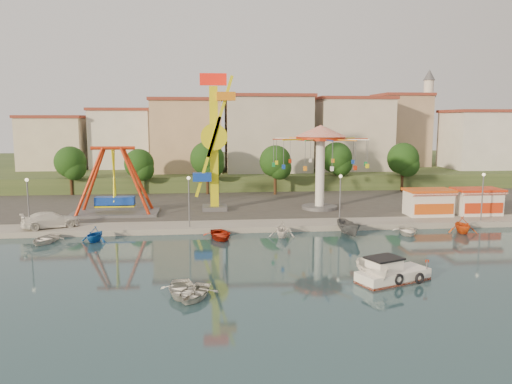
{
  "coord_description": "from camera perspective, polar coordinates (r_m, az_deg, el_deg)",
  "views": [
    {
      "loc": [
        -6.23,
        -38.34,
        11.67
      ],
      "look_at": [
        -0.92,
        14.0,
        4.0
      ],
      "focal_mm": 35.0,
      "sensor_mm": 36.0,
      "label": 1
    }
  ],
  "objects": [
    {
      "name": "moored_boat_4",
      "position": [
        49.92,
        3.0,
        -4.3
      ],
      "size": [
        3.13,
        3.45,
        1.59
      ],
      "primitive_type": "imported",
      "rotation": [
        0.0,
        0.0,
        -0.19
      ],
      "color": "white",
      "rests_on": "ground"
    },
    {
      "name": "tree_4",
      "position": [
        78.57,
        9.17,
        3.87
      ],
      "size": [
        4.86,
        4.86,
        7.6
      ],
      "color": "#382314",
      "rests_on": "quay_deck"
    },
    {
      "name": "booth_left",
      "position": [
        61.29,
        19.09,
        -1.09
      ],
      "size": [
        5.4,
        3.78,
        3.08
      ],
      "color": "white",
      "rests_on": "quay_deck"
    },
    {
      "name": "building_6",
      "position": [
        100.66,
        24.4,
        6.14
      ],
      "size": [
        8.23,
        8.98,
        12.36
      ],
      "primitive_type": "cube",
      "color": "silver",
      "rests_on": "hill_terrace"
    },
    {
      "name": "rowboat_a",
      "position": [
        34.29,
        -8.45,
        -10.98
      ],
      "size": [
        3.2,
        4.19,
        0.81
      ],
      "primitive_type": "imported",
      "rotation": [
        0.0,
        0.0,
        0.11
      ],
      "color": "silver",
      "rests_on": "ground"
    },
    {
      "name": "tree_5",
      "position": [
        80.04,
        16.46,
        3.68
      ],
      "size": [
        4.83,
        4.83,
        7.54
      ],
      "color": "#382314",
      "rests_on": "quay_deck"
    },
    {
      "name": "moored_boat_0",
      "position": [
        51.78,
        -22.99,
        -4.97
      ],
      "size": [
        3.54,
        4.24,
        0.75
      ],
      "primitive_type": "imported",
      "rotation": [
        0.0,
        0.0,
        -0.29
      ],
      "color": "silver",
      "rests_on": "ground"
    },
    {
      "name": "tree_3",
      "position": [
        73.67,
        2.22,
        3.53
      ],
      "size": [
        4.68,
        4.68,
        7.32
      ],
      "color": "#382314",
      "rests_on": "quay_deck"
    },
    {
      "name": "building_5",
      "position": [
        96.75,
        17.83,
        6.08
      ],
      "size": [
        12.77,
        10.96,
        11.21
      ],
      "primitive_type": "cube",
      "color": "tan",
      "rests_on": "hill_terrace"
    },
    {
      "name": "building_2",
      "position": [
        90.37,
        -7.06,
        6.29
      ],
      "size": [
        11.95,
        9.28,
        11.23
      ],
      "primitive_type": "cube",
      "color": "tan",
      "rests_on": "hill_terrace"
    },
    {
      "name": "wave_swinger",
      "position": [
        61.91,
        7.37,
        5.01
      ],
      "size": [
        11.6,
        11.6,
        10.4
      ],
      "color": "#59595E",
      "rests_on": "quay_deck"
    },
    {
      "name": "lamp_post_2",
      "position": [
        53.96,
        9.58,
        -0.96
      ],
      "size": [
        0.14,
        0.14,
        5.0
      ],
      "primitive_type": "cylinder",
      "color": "#59595E",
      "rests_on": "quay_deck"
    },
    {
      "name": "moored_boat_3",
      "position": [
        49.45,
        -4.13,
        -4.88
      ],
      "size": [
        3.58,
        4.51,
        0.84
      ],
      "primitive_type": "imported",
      "rotation": [
        0.0,
        0.0,
        0.18
      ],
      "color": "#AE210D",
      "rests_on": "ground"
    },
    {
      "name": "moored_boat_1",
      "position": [
        50.51,
        -17.96,
        -4.6
      ],
      "size": [
        3.2,
        3.46,
        1.5
      ],
      "primitive_type": "imported",
      "rotation": [
        0.0,
        0.0,
        -0.31
      ],
      "color": "#1353AE",
      "rests_on": "ground"
    },
    {
      "name": "skiff",
      "position": [
        37.38,
        13.19,
        -8.91
      ],
      "size": [
        2.1,
        4.1,
        1.51
      ],
      "primitive_type": "imported",
      "rotation": [
        0.0,
        0.0,
        0.17
      ],
      "color": "white",
      "rests_on": "ground"
    },
    {
      "name": "cabin_motorboat",
      "position": [
        38.01,
        15.18,
        -9.06
      ],
      "size": [
        5.9,
        4.04,
        1.94
      ],
      "rotation": [
        0.0,
        0.0,
        0.39
      ],
      "color": "white",
      "rests_on": "ground"
    },
    {
      "name": "asphalt_pad",
      "position": [
        69.51,
        -0.57,
        -0.87
      ],
      "size": [
        90.0,
        28.0,
        0.01
      ],
      "primitive_type": "cube",
      "color": "#4C4944",
      "rests_on": "quay_deck"
    },
    {
      "name": "ground",
      "position": [
        40.56,
        3.33,
        -8.44
      ],
      "size": [
        200.0,
        200.0,
        0.0
      ],
      "primitive_type": "plane",
      "color": "#16323C",
      "rests_on": "ground"
    },
    {
      "name": "quay_deck",
      "position": [
        101.17,
        -2.22,
        1.84
      ],
      "size": [
        200.0,
        100.0,
        0.6
      ],
      "primitive_type": "cube",
      "color": "#9E998E",
      "rests_on": "ground"
    },
    {
      "name": "building_4",
      "position": [
        94.1,
        9.87,
        5.7
      ],
      "size": [
        10.75,
        9.23,
        9.24
      ],
      "primitive_type": "cube",
      "color": "beige",
      "rests_on": "hill_terrace"
    },
    {
      "name": "lamp_post_1",
      "position": [
        52.08,
        -7.66,
        -1.25
      ],
      "size": [
        0.14,
        0.14,
        5.0
      ],
      "primitive_type": "cylinder",
      "color": "#59595E",
      "rests_on": "quay_deck"
    },
    {
      "name": "building_0",
      "position": [
        88.7,
        -23.73,
        5.83
      ],
      "size": [
        9.26,
        9.53,
        11.87
      ],
      "primitive_type": "cube",
      "color": "beige",
      "rests_on": "hill_terrace"
    },
    {
      "name": "booth_mid",
      "position": [
        64.02,
        23.94,
        -0.97
      ],
      "size": [
        5.4,
        3.78,
        3.08
      ],
      "color": "white",
      "rests_on": "quay_deck"
    },
    {
      "name": "moored_boat_6",
      "position": [
        53.51,
        16.88,
        -4.26
      ],
      "size": [
        3.29,
        4.07,
        0.75
      ],
      "primitive_type": "imported",
      "rotation": [
        0.0,
        0.0,
        -0.22
      ],
      "color": "white",
      "rests_on": "ground"
    },
    {
      "name": "rowboat_b",
      "position": [
        33.65,
        -7.14,
        -11.37
      ],
      "size": [
        3.74,
        4.36,
        0.76
      ],
      "primitive_type": "imported",
      "rotation": [
        0.0,
        0.0,
        -0.36
      ],
      "color": "beige",
      "rests_on": "ground"
    },
    {
      "name": "building_3",
      "position": [
        88.03,
        1.96,
        5.64
      ],
      "size": [
        12.59,
        10.5,
        9.2
      ],
      "primitive_type": "cube",
      "color": "beige",
      "rests_on": "hill_terrace"
    },
    {
      "name": "lamp_post_3",
      "position": [
        60.19,
        24.44,
        -0.64
      ],
      "size": [
        0.14,
        0.14,
        5.0
      ],
      "primitive_type": "cylinder",
      "color": "#59595E",
      "rests_on": "quay_deck"
    },
    {
      "name": "tree_0",
      "position": [
        78.11,
        -20.46,
        3.22
      ],
      "size": [
        4.6,
        4.6,
        7.19
      ],
      "color": "#382314",
      "rests_on": "quay_deck"
    },
    {
      "name": "kamikaze_tower",
      "position": [
        60.7,
        -4.68,
        5.36
      ],
      "size": [
        4.18,
        3.1,
        16.5
      ],
      "color": "#59595E",
      "rests_on": "quay_deck"
    },
    {
      "name": "tree_1",
      "position": [
        75.49,
        -13.22,
        3.16
      ],
      "size": [
        4.35,
        4.35,
        6.8
      ],
      "color": "#382314",
      "rests_on": "quay_deck"
    },
    {
      "name": "van",
      "position": [
        55.69,
        -22.43,
        -2.95
      ],
      "size": [
        6.07,
        4.4,
        1.63
      ],
      "primitive_type": "imported",
      "rotation": [
        0.0,
        0.0,
        1.99
      ],
      "color": "white",
      "rests_on": "quay_deck"
    },
    {
      "name": "lamp_post_0",
      "position": [
        55.0,
        -24.56,
        -1.43
      ],
      "size": [
        0.14,
        0.14,
        5.0
      ],
      "primitive_type": "cylinder",
      "color": "#59595E",
      "rests_on": "quay_deck"
    },
    {
      "name": "pirate_ship_ride",
      "position": [
        60.44,
        -15.89,
        1.06
      ],
      "size": [
        10.0,
        5.0,
        8.0
      ],
      "color": "#59595E",
      "rests_on": "quay_deck"
    },
    {
      "name": "building_1",
      "position": [
        91.09,
        -15.39,
        5.26
      ],
      "size": [
        12.33,
        9.01,
        8.63
      ],
      "primitive_type": "cube",
      "color": "silver",
      "rests_on": "hill_terrace"
    },
    {
      "name": "hill_terrace",
      "position": [
        106.01,
        -2.39,
        2.78
      ],
      "size": [
        200.0,
        60.0,
        3.0
      ],
      "primitive_type": "cube",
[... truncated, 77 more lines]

